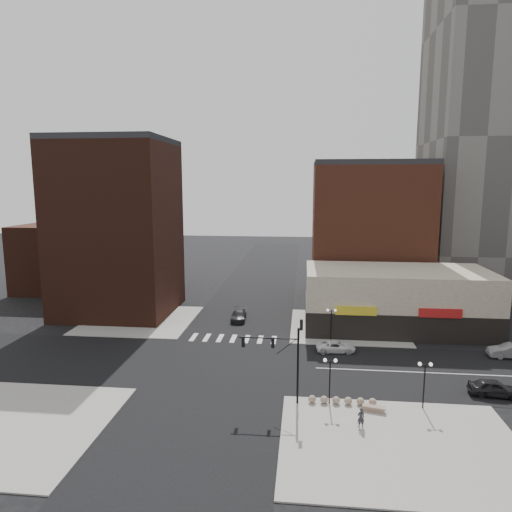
{
  "coord_description": "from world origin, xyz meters",
  "views": [
    {
      "loc": [
        8.58,
        -46.13,
        19.33
      ],
      "look_at": [
        3.04,
        5.67,
        11.0
      ],
      "focal_mm": 32.0,
      "sensor_mm": 36.0,
      "label": 1
    }
  ],
  "objects_px": {
    "street_lamp_ne": "(331,317)",
    "stone_bench": "(374,409)",
    "street_lamp_se_b": "(425,373)",
    "traffic_signal": "(287,349)",
    "dark_sedan_north": "(239,315)",
    "dark_sedan_east": "(494,388)",
    "silver_sedan": "(511,351)",
    "pedestrian": "(361,418)",
    "white_suv": "(336,346)",
    "street_lamp_se_a": "(330,369)"
  },
  "relations": [
    {
      "from": "dark_sedan_north",
      "to": "stone_bench",
      "type": "distance_m",
      "value": 29.3
    },
    {
      "from": "street_lamp_se_a",
      "to": "dark_sedan_east",
      "type": "relative_size",
      "value": 0.93
    },
    {
      "from": "traffic_signal",
      "to": "street_lamp_se_a",
      "type": "distance_m",
      "value": 4.12
    },
    {
      "from": "traffic_signal",
      "to": "street_lamp_ne",
      "type": "height_order",
      "value": "traffic_signal"
    },
    {
      "from": "dark_sedan_north",
      "to": "stone_bench",
      "type": "xyz_separation_m",
      "value": [
        15.27,
        -25.0,
        -0.35
      ]
    },
    {
      "from": "dark_sedan_north",
      "to": "stone_bench",
      "type": "bearing_deg",
      "value": -61.98
    },
    {
      "from": "dark_sedan_east",
      "to": "silver_sedan",
      "type": "xyz_separation_m",
      "value": [
        5.61,
        9.95,
        0.03
      ]
    },
    {
      "from": "street_lamp_se_b",
      "to": "silver_sedan",
      "type": "xyz_separation_m",
      "value": [
        12.75,
        13.28,
        -2.5
      ]
    },
    {
      "from": "street_lamp_ne",
      "to": "dark_sedan_east",
      "type": "height_order",
      "value": "street_lamp_ne"
    },
    {
      "from": "white_suv",
      "to": "silver_sedan",
      "type": "relative_size",
      "value": 0.94
    },
    {
      "from": "traffic_signal",
      "to": "dark_sedan_north",
      "type": "bearing_deg",
      "value": 108.09
    },
    {
      "from": "pedestrian",
      "to": "silver_sedan",
      "type": "bearing_deg",
      "value": -150.9
    },
    {
      "from": "street_lamp_se_b",
      "to": "dark_sedan_east",
      "type": "bearing_deg",
      "value": 24.99
    },
    {
      "from": "white_suv",
      "to": "street_lamp_ne",
      "type": "bearing_deg",
      "value": 2.17
    },
    {
      "from": "street_lamp_se_b",
      "to": "stone_bench",
      "type": "height_order",
      "value": "street_lamp_se_b"
    },
    {
      "from": "silver_sedan",
      "to": "dark_sedan_north",
      "type": "relative_size",
      "value": 0.98
    },
    {
      "from": "street_lamp_se_b",
      "to": "traffic_signal",
      "type": "bearing_deg",
      "value": 179.18
    },
    {
      "from": "white_suv",
      "to": "silver_sedan",
      "type": "distance_m",
      "value": 19.34
    },
    {
      "from": "street_lamp_ne",
      "to": "street_lamp_se_b",
      "type": "bearing_deg",
      "value": -66.37
    },
    {
      "from": "street_lamp_ne",
      "to": "white_suv",
      "type": "bearing_deg",
      "value": -81.98
    },
    {
      "from": "white_suv",
      "to": "dark_sedan_north",
      "type": "relative_size",
      "value": 0.92
    },
    {
      "from": "pedestrian",
      "to": "stone_bench",
      "type": "height_order",
      "value": "pedestrian"
    },
    {
      "from": "street_lamp_se_b",
      "to": "silver_sedan",
      "type": "distance_m",
      "value": 18.58
    },
    {
      "from": "street_lamp_se_b",
      "to": "pedestrian",
      "type": "distance_m",
      "value": 7.22
    },
    {
      "from": "street_lamp_se_b",
      "to": "street_lamp_ne",
      "type": "distance_m",
      "value": 17.46
    },
    {
      "from": "street_lamp_ne",
      "to": "traffic_signal",
      "type": "bearing_deg",
      "value": -106.75
    },
    {
      "from": "traffic_signal",
      "to": "street_lamp_se_a",
      "type": "xyz_separation_m",
      "value": [
        3.76,
        -0.17,
        -1.67
      ]
    },
    {
      "from": "street_lamp_se_a",
      "to": "dark_sedan_north",
      "type": "bearing_deg",
      "value": 115.7
    },
    {
      "from": "traffic_signal",
      "to": "street_lamp_ne",
      "type": "xyz_separation_m",
      "value": [
        4.76,
        15.83,
        -1.67
      ]
    },
    {
      "from": "stone_bench",
      "to": "dark_sedan_north",
      "type": "bearing_deg",
      "value": 134.77
    },
    {
      "from": "street_lamp_se_a",
      "to": "white_suv",
      "type": "distance_m",
      "value": 13.41
    },
    {
      "from": "dark_sedan_east",
      "to": "pedestrian",
      "type": "distance_m",
      "value": 14.66
    },
    {
      "from": "street_lamp_ne",
      "to": "stone_bench",
      "type": "relative_size",
      "value": 2.06
    },
    {
      "from": "dark_sedan_east",
      "to": "silver_sedan",
      "type": "relative_size",
      "value": 0.93
    },
    {
      "from": "silver_sedan",
      "to": "stone_bench",
      "type": "relative_size",
      "value": 2.39
    },
    {
      "from": "white_suv",
      "to": "dark_sedan_east",
      "type": "relative_size",
      "value": 1.01
    },
    {
      "from": "street_lamp_ne",
      "to": "dark_sedan_east",
      "type": "xyz_separation_m",
      "value": [
        14.14,
        -12.67,
        -2.53
      ]
    },
    {
      "from": "street_lamp_se_b",
      "to": "silver_sedan",
      "type": "relative_size",
      "value": 0.86
    },
    {
      "from": "street_lamp_se_b",
      "to": "street_lamp_ne",
      "type": "xyz_separation_m",
      "value": [
        -7.0,
        16.0,
        0.0
      ]
    },
    {
      "from": "street_lamp_se_a",
      "to": "pedestrian",
      "type": "height_order",
      "value": "street_lamp_se_a"
    },
    {
      "from": "street_lamp_ne",
      "to": "stone_bench",
      "type": "height_order",
      "value": "street_lamp_ne"
    },
    {
      "from": "street_lamp_se_a",
      "to": "white_suv",
      "type": "xyz_separation_m",
      "value": [
        1.41,
        13.06,
        -2.66
      ]
    },
    {
      "from": "traffic_signal",
      "to": "street_lamp_ne",
      "type": "relative_size",
      "value": 1.87
    },
    {
      "from": "traffic_signal",
      "to": "pedestrian",
      "type": "xyz_separation_m",
      "value": [
        6.05,
        -3.89,
        -4.03
      ]
    },
    {
      "from": "silver_sedan",
      "to": "stone_bench",
      "type": "distance_m",
      "value": 22.23
    },
    {
      "from": "dark_sedan_east",
      "to": "silver_sedan",
      "type": "distance_m",
      "value": 11.43
    },
    {
      "from": "traffic_signal",
      "to": "pedestrian",
      "type": "relative_size",
      "value": 4.82
    },
    {
      "from": "street_lamp_se_b",
      "to": "white_suv",
      "type": "height_order",
      "value": "street_lamp_se_b"
    },
    {
      "from": "traffic_signal",
      "to": "street_lamp_se_b",
      "type": "height_order",
      "value": "traffic_signal"
    },
    {
      "from": "street_lamp_se_a",
      "to": "traffic_signal",
      "type": "bearing_deg",
      "value": 177.43
    }
  ]
}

